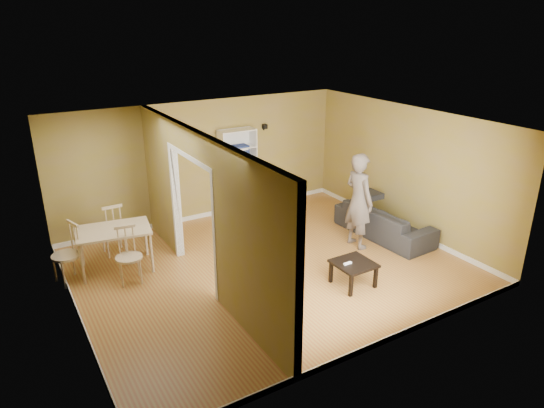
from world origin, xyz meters
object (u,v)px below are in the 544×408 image
(sofa, at_px, (384,217))
(person, at_px, (359,193))
(chair_left, at_px, (66,254))
(coffee_table, at_px, (354,266))
(chair_far, at_px, (112,228))
(chair_near, at_px, (129,256))
(bookshelf, at_px, (237,172))
(dining_table, at_px, (114,233))

(sofa, bearing_deg, person, 91.97)
(sofa, height_order, person, person)
(sofa, distance_m, chair_left, 6.01)
(coffee_table, distance_m, chair_far, 4.51)
(coffee_table, relative_size, chair_near, 0.64)
(person, bearing_deg, chair_left, 73.92)
(person, distance_m, bookshelf, 3.00)
(sofa, bearing_deg, dining_table, 71.98)
(chair_left, bearing_deg, dining_table, 76.51)
(sofa, xyz_separation_m, chair_far, (-4.93, 2.05, 0.10))
(chair_near, bearing_deg, coffee_table, -23.64)
(person, relative_size, chair_near, 2.25)
(chair_far, bearing_deg, sofa, 155.69)
(sofa, height_order, dining_table, sofa)
(person, bearing_deg, chair_near, 77.71)
(coffee_table, bearing_deg, chair_near, 147.50)
(dining_table, relative_size, chair_far, 1.20)
(dining_table, xyz_separation_m, chair_far, (0.12, 0.66, -0.18))
(bookshelf, distance_m, dining_table, 3.34)
(chair_far, bearing_deg, chair_near, 86.38)
(bookshelf, bearing_deg, chair_near, -147.88)
(chair_left, relative_size, chair_near, 1.07)
(coffee_table, height_order, chair_far, chair_far)
(sofa, relative_size, person, 0.98)
(bookshelf, xyz_separation_m, chair_near, (-2.99, -1.88, -0.49))
(sofa, height_order, coffee_table, sofa)
(coffee_table, distance_m, chair_left, 4.79)
(dining_table, relative_size, chair_near, 1.27)
(chair_far, bearing_deg, person, 151.31)
(chair_left, height_order, chair_near, chair_left)
(sofa, height_order, chair_left, chair_left)
(person, height_order, coffee_table, person)
(coffee_table, relative_size, dining_table, 0.51)
(sofa, xyz_separation_m, coffee_table, (-1.81, -1.21, -0.06))
(chair_far, bearing_deg, bookshelf, -169.66)
(person, relative_size, bookshelf, 1.13)
(bookshelf, distance_m, chair_far, 3.05)
(bookshelf, bearing_deg, sofa, -53.55)
(person, xyz_separation_m, dining_table, (-4.27, 1.45, -0.41))
(coffee_table, relative_size, chair_far, 0.61)
(coffee_table, distance_m, chair_near, 3.75)
(person, distance_m, coffee_table, 1.72)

